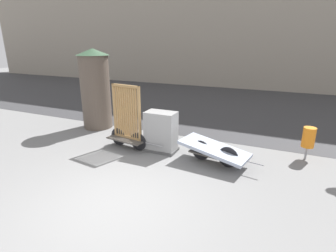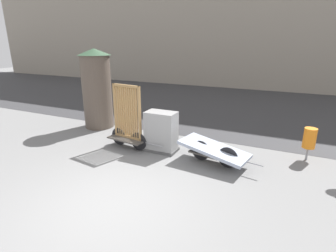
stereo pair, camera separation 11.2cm
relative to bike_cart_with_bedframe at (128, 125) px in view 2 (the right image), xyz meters
name	(u,v)px [view 2 (the right image)]	position (x,y,z in m)	size (l,w,h in m)	color
ground_plane	(112,204)	(1.35, -2.72, -0.72)	(60.00, 60.00, 0.00)	slate
road_strip	(225,105)	(1.35, 7.04, -0.71)	(56.00, 10.72, 0.01)	#38383A
bike_cart_with_bedframe	(128,125)	(0.00, 0.00, 0.00)	(1.98, 0.80, 1.97)	#4C4742
bike_cart_with_mattress	(214,150)	(2.72, 0.00, -0.33)	(2.28, 1.20, 0.59)	#4C4742
utility_cabinet	(161,133)	(1.03, 0.21, -0.15)	(0.96, 0.60, 1.21)	#4C4C4C
trash_bin	(310,138)	(5.01, 1.33, -0.08)	(0.33, 0.33, 0.93)	gray
advertising_column	(97,88)	(-2.20, 1.33, 0.78)	(1.21, 1.21, 2.94)	brown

